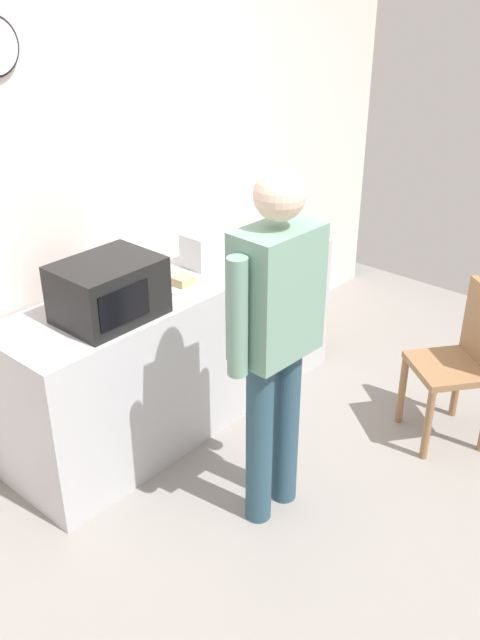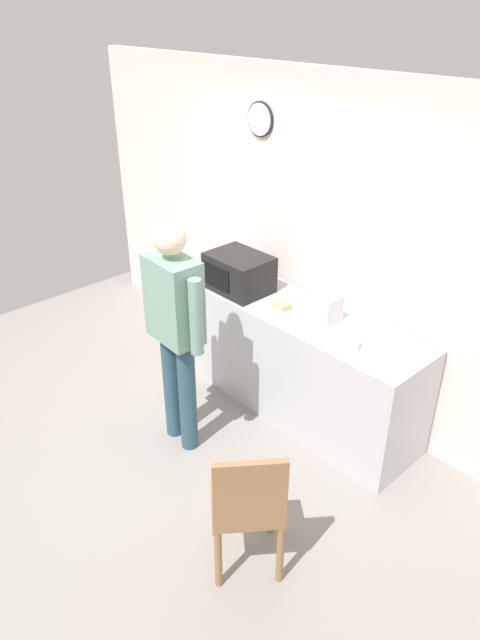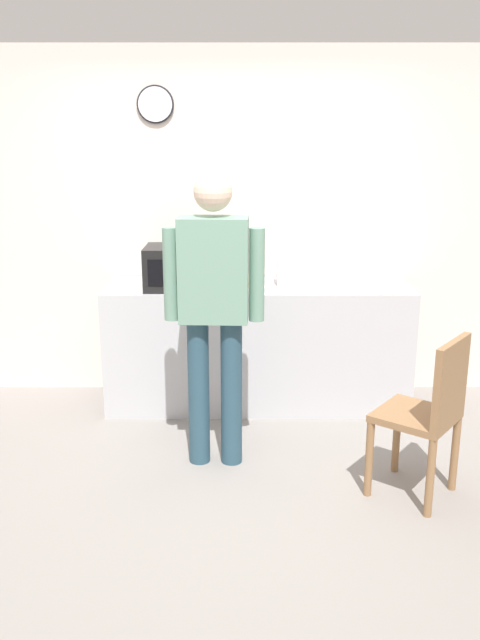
% 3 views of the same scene
% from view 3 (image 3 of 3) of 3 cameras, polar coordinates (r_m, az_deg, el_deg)
% --- Properties ---
extents(ground_plane, '(6.00, 6.00, 0.00)m').
position_cam_3_polar(ground_plane, '(4.02, -1.45, -13.81)').
color(ground_plane, gray).
extents(back_wall, '(5.40, 0.13, 2.60)m').
position_cam_3_polar(back_wall, '(5.15, -1.21, 8.09)').
color(back_wall, silver).
rests_on(back_wall, ground_plane).
extents(kitchen_counter, '(2.21, 0.62, 0.92)m').
position_cam_3_polar(kitchen_counter, '(4.96, 1.27, -2.19)').
color(kitchen_counter, '#B7B7BC').
rests_on(kitchen_counter, ground_plane).
extents(microwave, '(0.50, 0.39, 0.30)m').
position_cam_3_polar(microwave, '(4.74, -5.34, 4.50)').
color(microwave, black).
rests_on(microwave, kitchen_counter).
extents(sandwich_plate, '(0.25, 0.25, 0.07)m').
position_cam_3_polar(sandwich_plate, '(4.74, 0.67, 2.97)').
color(sandwich_plate, white).
rests_on(sandwich_plate, kitchen_counter).
extents(salad_bowl, '(0.20, 0.20, 0.07)m').
position_cam_3_polar(salad_bowl, '(4.72, 8.63, 2.91)').
color(salad_bowl, white).
rests_on(salad_bowl, kitchen_counter).
extents(toaster, '(0.22, 0.18, 0.20)m').
position_cam_3_polar(toaster, '(4.86, 4.22, 4.20)').
color(toaster, silver).
rests_on(toaster, kitchen_counter).
extents(fork_utensil, '(0.10, 0.16, 0.01)m').
position_cam_3_polar(fork_utensil, '(4.75, 11.99, 2.46)').
color(fork_utensil, silver).
rests_on(fork_utensil, kitchen_counter).
extents(spoon_utensil, '(0.17, 0.07, 0.01)m').
position_cam_3_polar(spoon_utensil, '(4.96, 0.93, 3.34)').
color(spoon_utensil, silver).
rests_on(spoon_utensil, kitchen_counter).
extents(person_standing, '(0.59, 0.26, 1.77)m').
position_cam_3_polar(person_standing, '(3.90, -2.49, 1.79)').
color(person_standing, '#284859').
rests_on(person_standing, ground_plane).
extents(wooden_chair, '(0.56, 0.56, 0.94)m').
position_cam_3_polar(wooden_chair, '(3.80, 15.64, -7.43)').
color(wooden_chair, olive).
rests_on(wooden_chair, ground_plane).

